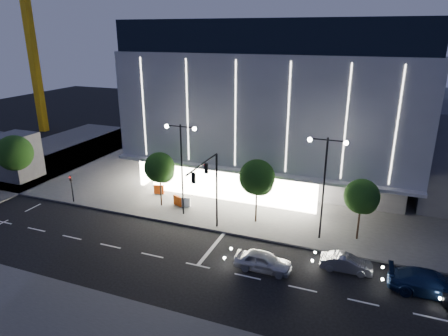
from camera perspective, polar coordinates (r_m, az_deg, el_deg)
The scene contains 18 objects.
ground at distance 33.26m, azimuth -5.85°, elevation -11.71°, with size 160.00×160.00×0.00m, color black.
sidewalk_museum at distance 52.77m, azimuth 11.01°, elevation -0.02°, with size 70.00×40.00×0.15m, color #474747.
sidewalk_west at distance 58.46m, azimuth -28.20°, elevation -0.11°, with size 16.00×50.00×0.15m, color #474747.
museum at distance 49.34m, azimuth 8.96°, elevation 9.82°, with size 30.00×25.80×18.00m.
traffic_mast at distance 33.41m, azimuth -2.01°, elevation -1.89°, with size 0.33×5.89×7.07m.
street_lamp_west at distance 37.01m, azimuth -6.10°, elevation 1.63°, with size 3.16×0.36×9.00m.
street_lamp_east at distance 33.34m, azimuth 14.20°, elevation -0.83°, with size 3.16×0.36×9.00m.
ped_signal_far at distance 43.85m, azimuth -20.93°, elevation -2.40°, with size 0.22×0.24×3.00m.
tower_crane at distance 76.23m, azimuth -25.84°, elevation 19.90°, with size 32.00×2.00×28.50m.
tree_left at distance 39.84m, azimuth -9.14°, elevation -0.15°, with size 3.02×3.02×5.72m.
tree_mid at distance 35.93m, azimuth 4.77°, elevation -1.60°, with size 3.25×3.25×6.15m.
tree_right at distance 34.84m, azimuth 19.09°, elevation -4.10°, with size 2.91×2.91×5.51m.
car_lead at distance 30.57m, azimuth 5.60°, elevation -13.10°, with size 1.73×4.30×1.47m, color silver.
car_second at distance 31.70m, azimuth 17.07°, elevation -12.89°, with size 1.32×3.79×1.25m, color gray.
car_third at distance 31.29m, azimuth 27.42°, elevation -14.43°, with size 2.22×5.47×1.59m, color #14264B.
barrier_a at distance 43.91m, azimuth -9.28°, elevation -3.05°, with size 1.10×0.25×1.00m, color #D2400B.
barrier_b at distance 40.47m, azimuth -5.60°, elevation -4.84°, with size 1.10×0.25×1.00m, color white.
barrier_c at distance 40.82m, azimuth -6.63°, elevation -4.66°, with size 1.10×0.25×1.00m, color #D0450B.
Camera 1 is at (13.45, -25.30, 16.90)m, focal length 32.00 mm.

